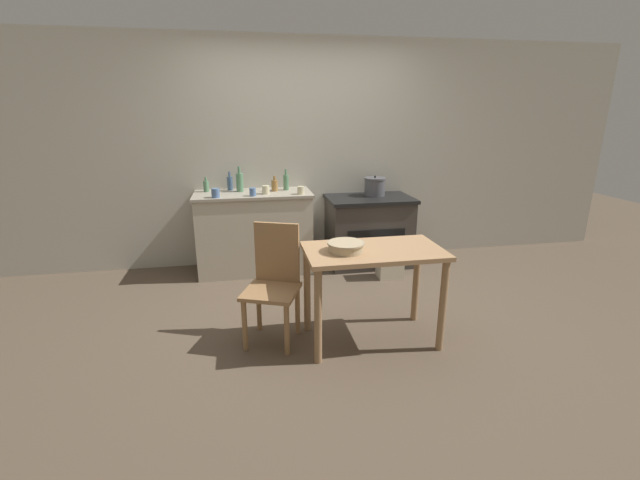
{
  "coord_description": "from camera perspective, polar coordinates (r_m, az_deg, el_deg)",
  "views": [
    {
      "loc": [
        -0.72,
        -3.41,
        1.77
      ],
      "look_at": [
        0.0,
        0.4,
        0.58
      ],
      "focal_mm": 24.0,
      "sensor_mm": 36.0,
      "label": 1
    }
  ],
  "objects": [
    {
      "name": "cup_right",
      "position": [
        4.66,
        -7.23,
        6.66
      ],
      "size": [
        0.08,
        0.08,
        0.09
      ],
      "primitive_type": "cylinder",
      "color": "beige",
      "rests_on": "counter_cabinet"
    },
    {
      "name": "counter_cabinet",
      "position": [
        4.86,
        -8.71,
        1.07
      ],
      "size": [
        1.28,
        0.59,
        0.9
      ],
      "color": "#B2A893",
      "rests_on": "ground_plane"
    },
    {
      "name": "stock_pot",
      "position": [
        5.05,
        7.31,
        7.09
      ],
      "size": [
        0.25,
        0.25,
        0.23
      ],
      "color": "#4C4C51",
      "rests_on": "stove"
    },
    {
      "name": "flour_sack",
      "position": [
        4.72,
        9.34,
        -2.62
      ],
      "size": [
        0.27,
        0.19,
        0.4
      ],
      "primitive_type": "cube",
      "color": "beige",
      "rests_on": "ground_plane"
    },
    {
      "name": "cup_center_right",
      "position": [
        4.55,
        -13.75,
        6.09
      ],
      "size": [
        0.08,
        0.08,
        0.09
      ],
      "primitive_type": "cylinder",
      "color": "#4C6B99",
      "rests_on": "counter_cabinet"
    },
    {
      "name": "bottle_far_left",
      "position": [
        4.86,
        -4.55,
        7.71
      ],
      "size": [
        0.06,
        0.06,
        0.23
      ],
      "color": "#517F5B",
      "rests_on": "counter_cabinet"
    },
    {
      "name": "mixing_bowl_large",
      "position": [
        3.16,
        3.49,
        -0.84
      ],
      "size": [
        0.28,
        0.28,
        0.07
      ],
      "color": "tan",
      "rests_on": "work_table"
    },
    {
      "name": "ground_plane",
      "position": [
        3.91,
        1.09,
        -9.93
      ],
      "size": [
        14.0,
        14.0,
        0.0
      ],
      "primitive_type": "plane",
      "color": "brown"
    },
    {
      "name": "cup_mid_right",
      "position": [
        4.61,
        -2.58,
        6.63
      ],
      "size": [
        0.08,
        0.08,
        0.08
      ],
      "primitive_type": "cylinder",
      "color": "beige",
      "rests_on": "counter_cabinet"
    },
    {
      "name": "cup_far_right",
      "position": [
        4.56,
        -8.96,
        6.35
      ],
      "size": [
        0.07,
        0.07,
        0.09
      ],
      "primitive_type": "cylinder",
      "color": "#4C6B99",
      "rests_on": "counter_cabinet"
    },
    {
      "name": "wall_back",
      "position": [
        5.07,
        -2.53,
        11.39
      ],
      "size": [
        8.0,
        0.07,
        2.55
      ],
      "color": "#B2AD9E",
      "rests_on": "ground_plane"
    },
    {
      "name": "stove",
      "position": [
        5.06,
        6.48,
        1.26
      ],
      "size": [
        0.98,
        0.65,
        0.81
      ],
      "color": "#38332D",
      "rests_on": "ground_plane"
    },
    {
      "name": "bottle_mid_left",
      "position": [
        4.83,
        -10.65,
        7.63
      ],
      "size": [
        0.08,
        0.08,
        0.28
      ],
      "color": "#517F5B",
      "rests_on": "counter_cabinet"
    },
    {
      "name": "chair",
      "position": [
        3.38,
        -6.18,
        -5.4
      ],
      "size": [
        0.52,
        0.52,
        0.93
      ],
      "rotation": [
        0.0,
        0.0,
        -0.38
      ],
      "color": "#997047",
      "rests_on": "ground_plane"
    },
    {
      "name": "bottle_center",
      "position": [
        4.81,
        -6.07,
        7.28
      ],
      "size": [
        0.07,
        0.07,
        0.17
      ],
      "color": "olive",
      "rests_on": "counter_cabinet"
    },
    {
      "name": "bottle_left",
      "position": [
        4.93,
        -11.92,
        7.44
      ],
      "size": [
        0.06,
        0.06,
        0.21
      ],
      "color": "#3D5675",
      "rests_on": "counter_cabinet"
    },
    {
      "name": "work_table",
      "position": [
        3.29,
        7.09,
        -3.34
      ],
      "size": [
        1.04,
        0.59,
        0.76
      ],
      "color": "#A87F56",
      "rests_on": "ground_plane"
    },
    {
      "name": "bottle_center_left",
      "position": [
        4.9,
        -14.94,
        6.97
      ],
      "size": [
        0.06,
        0.06,
        0.16
      ],
      "color": "#517F5B",
      "rests_on": "counter_cabinet"
    }
  ]
}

